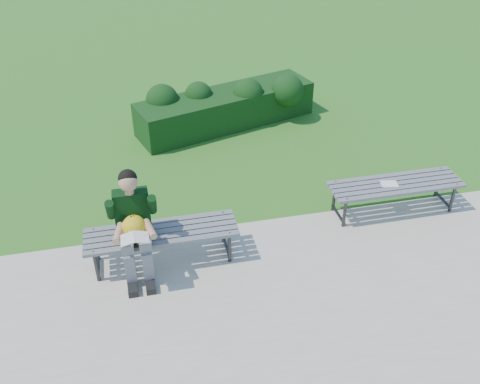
{
  "coord_description": "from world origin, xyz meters",
  "views": [
    {
      "loc": [
        -1.22,
        -5.53,
        4.39
      ],
      "look_at": [
        -0.05,
        -0.28,
        0.73
      ],
      "focal_mm": 40.0,
      "sensor_mm": 36.0,
      "label": 1
    }
  ],
  "objects_px": {
    "seated_boy": "(134,223)",
    "paper_sheet": "(389,184)",
    "hedge": "(227,105)",
    "bench_left": "(162,235)",
    "bench_right": "(395,186)"
  },
  "relations": [
    {
      "from": "seated_boy",
      "to": "paper_sheet",
      "type": "height_order",
      "value": "seated_boy"
    },
    {
      "from": "hedge",
      "to": "bench_left",
      "type": "bearing_deg",
      "value": -113.23
    },
    {
      "from": "bench_left",
      "to": "paper_sheet",
      "type": "relative_size",
      "value": 7.26
    },
    {
      "from": "seated_boy",
      "to": "paper_sheet",
      "type": "xyz_separation_m",
      "value": [
        3.37,
        0.45,
        -0.24
      ]
    },
    {
      "from": "bench_right",
      "to": "seated_boy",
      "type": "xyz_separation_m",
      "value": [
        -3.47,
        -0.45,
        0.3
      ]
    },
    {
      "from": "bench_left",
      "to": "bench_right",
      "type": "relative_size",
      "value": 1.0
    },
    {
      "from": "bench_left",
      "to": "seated_boy",
      "type": "xyz_separation_m",
      "value": [
        -0.3,
        -0.1,
        0.3
      ]
    },
    {
      "from": "paper_sheet",
      "to": "bench_right",
      "type": "bearing_deg",
      "value": 0.0
    },
    {
      "from": "bench_right",
      "to": "seated_boy",
      "type": "relative_size",
      "value": 1.37
    },
    {
      "from": "bench_left",
      "to": "paper_sheet",
      "type": "xyz_separation_m",
      "value": [
        3.07,
        0.35,
        0.06
      ]
    },
    {
      "from": "seated_boy",
      "to": "paper_sheet",
      "type": "relative_size",
      "value": 5.3
    },
    {
      "from": "bench_left",
      "to": "paper_sheet",
      "type": "bearing_deg",
      "value": 6.49
    },
    {
      "from": "hedge",
      "to": "paper_sheet",
      "type": "xyz_separation_m",
      "value": [
        1.59,
        -3.09,
        0.09
      ]
    },
    {
      "from": "bench_left",
      "to": "paper_sheet",
      "type": "height_order",
      "value": "bench_left"
    },
    {
      "from": "bench_right",
      "to": "seated_boy",
      "type": "height_order",
      "value": "seated_boy"
    }
  ]
}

